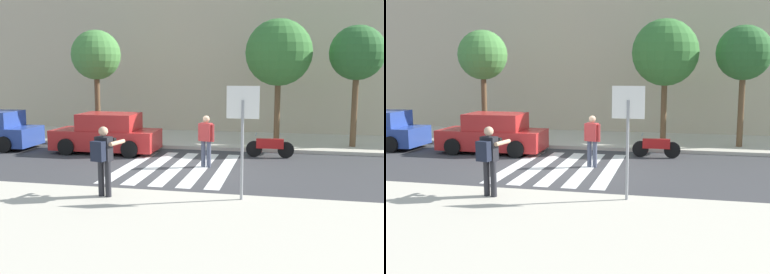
# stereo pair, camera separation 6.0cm
# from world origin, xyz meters

# --- Properties ---
(ground_plane) EXTENTS (120.00, 120.00, 0.00)m
(ground_plane) POSITION_xyz_m (0.00, 0.00, 0.00)
(ground_plane) COLOR #38383A
(sidewalk_near) EXTENTS (60.00, 6.00, 0.14)m
(sidewalk_near) POSITION_xyz_m (0.00, -6.20, 0.07)
(sidewalk_near) COLOR beige
(sidewalk_near) RESTS_ON ground
(sidewalk_far) EXTENTS (60.00, 4.80, 0.14)m
(sidewalk_far) POSITION_xyz_m (0.00, 6.00, 0.07)
(sidewalk_far) COLOR beige
(sidewalk_far) RESTS_ON ground
(building_facade_far) EXTENTS (56.00, 4.00, 7.89)m
(building_facade_far) POSITION_xyz_m (0.00, 10.40, 3.94)
(building_facade_far) COLOR beige
(building_facade_far) RESTS_ON ground
(crosswalk_stripe_0) EXTENTS (0.44, 5.20, 0.01)m
(crosswalk_stripe_0) POSITION_xyz_m (-1.60, 0.20, 0.00)
(crosswalk_stripe_0) COLOR silver
(crosswalk_stripe_0) RESTS_ON ground
(crosswalk_stripe_1) EXTENTS (0.44, 5.20, 0.01)m
(crosswalk_stripe_1) POSITION_xyz_m (-0.80, 0.20, 0.00)
(crosswalk_stripe_1) COLOR silver
(crosswalk_stripe_1) RESTS_ON ground
(crosswalk_stripe_2) EXTENTS (0.44, 5.20, 0.01)m
(crosswalk_stripe_2) POSITION_xyz_m (0.00, 0.20, 0.00)
(crosswalk_stripe_2) COLOR silver
(crosswalk_stripe_2) RESTS_ON ground
(crosswalk_stripe_3) EXTENTS (0.44, 5.20, 0.01)m
(crosswalk_stripe_3) POSITION_xyz_m (0.80, 0.20, 0.00)
(crosswalk_stripe_3) COLOR silver
(crosswalk_stripe_3) RESTS_ON ground
(crosswalk_stripe_4) EXTENTS (0.44, 5.20, 0.01)m
(crosswalk_stripe_4) POSITION_xyz_m (1.60, 0.20, 0.00)
(crosswalk_stripe_4) COLOR silver
(crosswalk_stripe_4) RESTS_ON ground
(stop_sign) EXTENTS (0.76, 0.08, 2.71)m
(stop_sign) POSITION_xyz_m (2.53, -3.57, 2.11)
(stop_sign) COLOR gray
(stop_sign) RESTS_ON sidewalk_near
(photographer_with_backpack) EXTENTS (0.69, 0.91, 1.72)m
(photographer_with_backpack) POSITION_xyz_m (-0.78, -4.03, 1.17)
(photographer_with_backpack) COLOR #232328
(photographer_with_backpack) RESTS_ON sidewalk_near
(pedestrian_crossing) EXTENTS (0.56, 0.33, 1.72)m
(pedestrian_crossing) POSITION_xyz_m (0.93, 0.48, 0.97)
(pedestrian_crossing) COLOR #474C60
(pedestrian_crossing) RESTS_ON ground
(parked_car_red) EXTENTS (4.10, 1.92, 1.55)m
(parked_car_red) POSITION_xyz_m (-3.34, 2.30, 0.73)
(parked_car_red) COLOR red
(parked_car_red) RESTS_ON ground
(motorcycle) EXTENTS (1.76, 0.60, 0.87)m
(motorcycle) POSITION_xyz_m (2.95, 2.60, 0.41)
(motorcycle) COLOR black
(motorcycle) RESTS_ON ground
(street_tree_west) EXTENTS (2.16, 2.16, 4.82)m
(street_tree_west) POSITION_xyz_m (-4.74, 4.64, 3.84)
(street_tree_west) COLOR brown
(street_tree_west) RESTS_ON sidewalk_far
(street_tree_center) EXTENTS (2.72, 2.72, 5.14)m
(street_tree_center) POSITION_xyz_m (3.13, 4.89, 3.91)
(street_tree_center) COLOR brown
(street_tree_center) RESTS_ON sidewalk_far
(street_tree_east) EXTENTS (2.16, 2.16, 4.83)m
(street_tree_east) POSITION_xyz_m (6.17, 4.92, 3.85)
(street_tree_east) COLOR brown
(street_tree_east) RESTS_ON sidewalk_far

